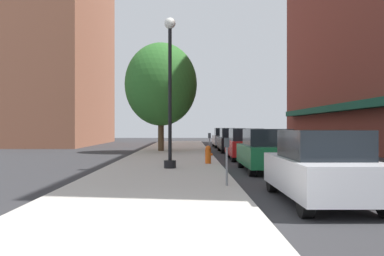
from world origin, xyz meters
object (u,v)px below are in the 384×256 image
object	(u,v)px
fire_hydrant	(208,154)
parking_meter_far	(227,155)
parking_meter_near	(209,143)
car_white	(321,167)
car_silver	(224,138)
car_green	(266,151)
car_black	(232,140)
tree_near	(161,84)
car_red	(245,144)
lamppost	(170,90)

from	to	relation	value
fire_hydrant	parking_meter_far	distance (m)	7.11
parking_meter_near	car_white	distance (m)	12.02
car_white	car_silver	bearing A→B (deg)	88.84
parking_meter_far	car_white	size ratio (longest dim) A/B	0.30
car_white	car_green	bearing A→B (deg)	88.84
car_black	car_white	bearing A→B (deg)	-88.87
car_silver	car_white	bearing A→B (deg)	-87.75
tree_near	car_green	xyz separation A→B (m)	(4.89, -12.46, -3.82)
parking_meter_near	car_white	bearing A→B (deg)	-80.66
tree_near	car_silver	world-z (taller)	tree_near
car_green	car_silver	xyz separation A→B (m)	(0.00, 19.80, 0.00)
parking_meter_far	car_red	bearing A→B (deg)	79.82
tree_near	car_green	distance (m)	13.92
fire_hydrant	lamppost	bearing A→B (deg)	-127.22
car_silver	car_black	bearing A→B (deg)	-87.75
car_silver	car_red	bearing A→B (deg)	-87.75
parking_meter_far	car_green	world-z (taller)	car_green
car_red	car_white	bearing A→B (deg)	-91.92
lamppost	car_red	size ratio (longest dim) A/B	1.37
tree_near	car_white	world-z (taller)	tree_near
parking_meter_far	car_black	world-z (taller)	car_black
parking_meter_far	tree_near	world-z (taller)	tree_near
fire_hydrant	tree_near	distance (m)	11.28
car_green	car_black	bearing A→B (deg)	90.58
car_red	car_silver	world-z (taller)	same
car_silver	car_green	bearing A→B (deg)	-87.75
parking_meter_near	car_white	xyz separation A→B (m)	(1.95, -11.86, -0.14)
car_black	lamppost	bearing A→B (deg)	-105.23
lamppost	car_red	distance (m)	7.35
lamppost	car_green	size ratio (longest dim) A/B	1.37
parking_meter_near	tree_near	distance (m)	8.80
parking_meter_far	car_black	bearing A→B (deg)	83.72
lamppost	car_white	bearing A→B (deg)	-62.12
parking_meter_near	car_silver	world-z (taller)	car_silver
parking_meter_near	car_silver	distance (m)	14.90
fire_hydrant	car_green	size ratio (longest dim) A/B	0.18
lamppost	parking_meter_far	world-z (taller)	lamppost
lamppost	car_white	distance (m)	8.34
fire_hydrant	car_red	world-z (taller)	car_red
fire_hydrant	car_green	world-z (taller)	car_green
parking_meter_far	car_white	bearing A→B (deg)	-46.58
parking_meter_far	parking_meter_near	bearing A→B (deg)	90.00
fire_hydrant	car_white	distance (m)	9.41
fire_hydrant	car_red	bearing A→B (deg)	60.32
car_white	car_silver	distance (m)	26.63
parking_meter_far	car_black	distance (m)	17.83
tree_near	car_silver	size ratio (longest dim) A/B	1.71
lamppost	parking_meter_far	bearing A→B (deg)	-70.35
car_red	car_black	xyz separation A→B (m)	(0.00, 6.87, 0.00)
car_white	car_green	size ratio (longest dim) A/B	1.00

